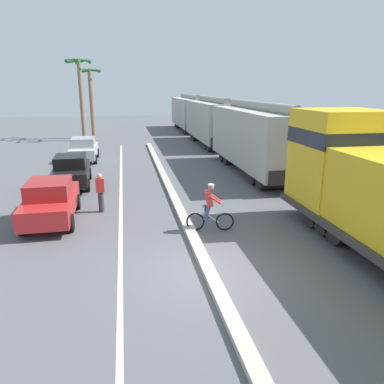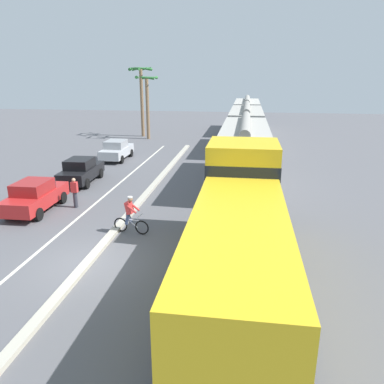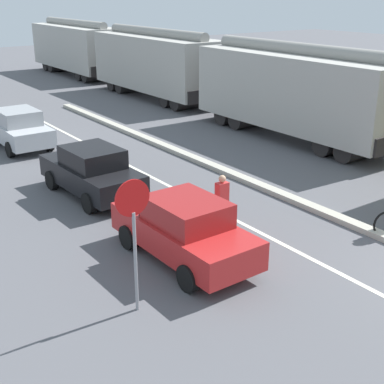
{
  "view_description": "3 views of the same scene",
  "coord_description": "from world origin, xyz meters",
  "views": [
    {
      "loc": [
        -2.11,
        -9.27,
        4.96
      ],
      "look_at": [
        0.36,
        4.38,
        1.06
      ],
      "focal_mm": 35.0,
      "sensor_mm": 36.0,
      "label": 1
    },
    {
      "loc": [
        5.68,
        -11.92,
        6.8
      ],
      "look_at": [
        3.46,
        3.32,
        1.94
      ],
      "focal_mm": 35.0,
      "sensor_mm": 36.0,
      "label": 2
    },
    {
      "loc": [
        -11.68,
        -4.73,
        6.27
      ],
      "look_at": [
        -3.36,
        6.95,
        0.83
      ],
      "focal_mm": 50.0,
      "sensor_mm": 36.0,
      "label": 3
    }
  ],
  "objects": [
    {
      "name": "median_curb",
      "position": [
        0.0,
        6.0,
        0.08
      ],
      "size": [
        0.36,
        36.0,
        0.16
      ],
      "primitive_type": "cube",
      "color": "#B2AD9E",
      "rests_on": "ground"
    },
    {
      "name": "palm_tree_far",
      "position": [
        -6.06,
        29.69,
        5.68
      ],
      "size": [
        2.66,
        2.75,
        7.71
      ],
      "color": "#846647",
      "rests_on": "ground"
    },
    {
      "name": "ground_plane",
      "position": [
        0.0,
        0.0,
        0.0
      ],
      "size": [
        120.0,
        120.0,
        0.0
      ],
      "primitive_type": "plane",
      "color": "#56565B"
    },
    {
      "name": "parked_car_silver",
      "position": [
        -4.91,
        17.37,
        0.82
      ],
      "size": [
        1.86,
        4.21,
        1.62
      ],
      "color": "#B7BABF",
      "rests_on": "ground"
    },
    {
      "name": "lane_stripe",
      "position": [
        -2.4,
        6.0,
        0.0
      ],
      "size": [
        0.14,
        36.0,
        0.01
      ],
      "primitive_type": "cube",
      "color": "silver",
      "rests_on": "ground"
    },
    {
      "name": "hopper_car_trailing",
      "position": [
        5.59,
        34.87,
        2.08
      ],
      "size": [
        2.9,
        10.6,
        4.18
      ],
      "color": "#ADABA3",
      "rests_on": "ground"
    },
    {
      "name": "cyclist",
      "position": [
        0.74,
        2.97,
        0.82
      ],
      "size": [
        1.69,
        0.53,
        1.71
      ],
      "color": "black",
      "rests_on": "ground"
    },
    {
      "name": "palm_tree_near",
      "position": [
        -4.95,
        28.0,
        4.74
      ],
      "size": [
        2.24,
        2.36,
        6.69
      ],
      "color": "#846647",
      "rests_on": "ground"
    },
    {
      "name": "hopper_car_middle",
      "position": [
        5.59,
        23.27,
        2.08
      ],
      "size": [
        2.9,
        10.6,
        4.18
      ],
      "color": "#A6A49C",
      "rests_on": "ground"
    },
    {
      "name": "hopper_car_lead",
      "position": [
        5.59,
        11.67,
        2.08
      ],
      "size": [
        2.9,
        10.6,
        4.18
      ],
      "color": "#A8A59E",
      "rests_on": "ground"
    },
    {
      "name": "parked_car_red",
      "position": [
        -4.97,
        5.01,
        0.82
      ],
      "size": [
        1.9,
        4.23,
        1.62
      ],
      "color": "red",
      "rests_on": "ground"
    },
    {
      "name": "pedestrian_by_cars",
      "position": [
        -3.17,
        5.8,
        0.85
      ],
      "size": [
        0.34,
        0.22,
        1.62
      ],
      "color": "#33333D",
      "rests_on": "ground"
    },
    {
      "name": "parked_car_black",
      "position": [
        -4.87,
        10.37,
        0.82
      ],
      "size": [
        1.99,
        4.28,
        1.62
      ],
      "color": "black",
      "rests_on": "ground"
    }
  ]
}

